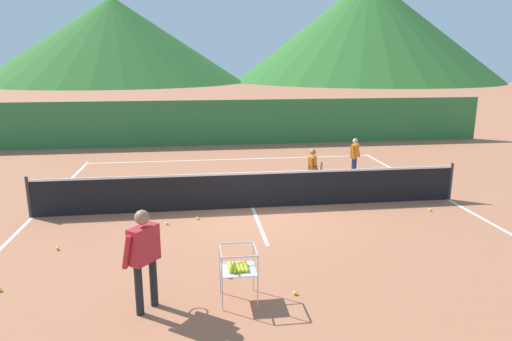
{
  "coord_description": "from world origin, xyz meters",
  "views": [
    {
      "loc": [
        -1.46,
        -11.46,
        3.85
      ],
      "look_at": [
        0.12,
        0.16,
        0.98
      ],
      "focal_mm": 32.07,
      "sensor_mm": 36.0,
      "label": 1
    }
  ],
  "objects_px": {
    "tennis_ball_4": "(430,210)",
    "instructor": "(144,251)",
    "tennis_ball_0": "(0,290)",
    "tennis_ball_1": "(198,218)",
    "tennis_ball_3": "(57,248)",
    "ball_cart": "(238,267)",
    "student_1": "(355,153)",
    "tennis_net": "(252,190)",
    "student_0": "(313,167)",
    "tennis_ball_5": "(167,223)",
    "tennis_ball_6": "(229,276)",
    "tennis_ball_7": "(295,293)"
  },
  "relations": [
    {
      "from": "tennis_ball_4",
      "to": "instructor",
      "type": "bearing_deg",
      "value": -150.18
    },
    {
      "from": "tennis_ball_0",
      "to": "tennis_ball_1",
      "type": "height_order",
      "value": "same"
    },
    {
      "from": "tennis_ball_3",
      "to": "tennis_ball_4",
      "type": "bearing_deg",
      "value": 8.4
    },
    {
      "from": "instructor",
      "to": "ball_cart",
      "type": "height_order",
      "value": "instructor"
    },
    {
      "from": "tennis_ball_1",
      "to": "instructor",
      "type": "bearing_deg",
      "value": -101.53
    },
    {
      "from": "tennis_ball_1",
      "to": "student_1",
      "type": "bearing_deg",
      "value": 34.91
    },
    {
      "from": "tennis_net",
      "to": "ball_cart",
      "type": "bearing_deg",
      "value": -100.16
    },
    {
      "from": "tennis_net",
      "to": "tennis_ball_3",
      "type": "relative_size",
      "value": 165.45
    },
    {
      "from": "student_0",
      "to": "tennis_ball_5",
      "type": "relative_size",
      "value": 19.22
    },
    {
      "from": "tennis_net",
      "to": "student_0",
      "type": "height_order",
      "value": "student_0"
    },
    {
      "from": "student_0",
      "to": "tennis_ball_5",
      "type": "distance_m",
      "value": 4.72
    },
    {
      "from": "tennis_ball_0",
      "to": "tennis_ball_1",
      "type": "relative_size",
      "value": 1.0
    },
    {
      "from": "student_0",
      "to": "tennis_ball_3",
      "type": "relative_size",
      "value": 19.22
    },
    {
      "from": "ball_cart",
      "to": "tennis_ball_0",
      "type": "relative_size",
      "value": 13.22
    },
    {
      "from": "tennis_net",
      "to": "tennis_ball_0",
      "type": "relative_size",
      "value": 165.45
    },
    {
      "from": "student_1",
      "to": "tennis_ball_3",
      "type": "distance_m",
      "value": 9.72
    },
    {
      "from": "tennis_net",
      "to": "tennis_ball_4",
      "type": "height_order",
      "value": "tennis_net"
    },
    {
      "from": "ball_cart",
      "to": "instructor",
      "type": "bearing_deg",
      "value": -176.71
    },
    {
      "from": "tennis_ball_4",
      "to": "tennis_net",
      "type": "bearing_deg",
      "value": 169.09
    },
    {
      "from": "student_1",
      "to": "tennis_ball_1",
      "type": "height_order",
      "value": "student_1"
    },
    {
      "from": "tennis_ball_4",
      "to": "tennis_ball_5",
      "type": "distance_m",
      "value": 6.73
    },
    {
      "from": "ball_cart",
      "to": "tennis_net",
      "type": "bearing_deg",
      "value": 79.84
    },
    {
      "from": "tennis_ball_0",
      "to": "tennis_ball_3",
      "type": "distance_m",
      "value": 1.75
    },
    {
      "from": "tennis_ball_5",
      "to": "tennis_ball_6",
      "type": "relative_size",
      "value": 1.0
    },
    {
      "from": "tennis_ball_1",
      "to": "tennis_ball_5",
      "type": "distance_m",
      "value": 0.78
    },
    {
      "from": "instructor",
      "to": "tennis_ball_0",
      "type": "height_order",
      "value": "instructor"
    },
    {
      "from": "tennis_ball_3",
      "to": "tennis_ball_5",
      "type": "bearing_deg",
      "value": 28.76
    },
    {
      "from": "tennis_net",
      "to": "tennis_ball_3",
      "type": "height_order",
      "value": "tennis_net"
    },
    {
      "from": "tennis_ball_7",
      "to": "tennis_ball_0",
      "type": "bearing_deg",
      "value": 170.97
    },
    {
      "from": "instructor",
      "to": "tennis_ball_7",
      "type": "relative_size",
      "value": 24.3
    },
    {
      "from": "instructor",
      "to": "tennis_net",
      "type": "bearing_deg",
      "value": 64.5
    },
    {
      "from": "tennis_net",
      "to": "instructor",
      "type": "relative_size",
      "value": 6.81
    },
    {
      "from": "tennis_net",
      "to": "tennis_ball_5",
      "type": "distance_m",
      "value": 2.44
    },
    {
      "from": "ball_cart",
      "to": "tennis_ball_1",
      "type": "xyz_separation_m",
      "value": [
        -0.61,
        3.99,
        -0.55
      ]
    },
    {
      "from": "tennis_ball_3",
      "to": "tennis_ball_1",
      "type": "bearing_deg",
      "value": 26.91
    },
    {
      "from": "student_0",
      "to": "tennis_ball_7",
      "type": "relative_size",
      "value": 19.22
    },
    {
      "from": "ball_cart",
      "to": "tennis_ball_5",
      "type": "height_order",
      "value": "ball_cart"
    },
    {
      "from": "ball_cart",
      "to": "tennis_ball_6",
      "type": "distance_m",
      "value": 0.97
    },
    {
      "from": "ball_cart",
      "to": "tennis_ball_5",
      "type": "xyz_separation_m",
      "value": [
        -1.34,
        3.71,
        -0.55
      ]
    },
    {
      "from": "tennis_net",
      "to": "student_1",
      "type": "distance_m",
      "value": 4.87
    },
    {
      "from": "tennis_net",
      "to": "tennis_ball_5",
      "type": "bearing_deg",
      "value": -155.41
    },
    {
      "from": "tennis_ball_3",
      "to": "tennis_ball_7",
      "type": "bearing_deg",
      "value": -28.95
    },
    {
      "from": "tennis_net",
      "to": "tennis_ball_6",
      "type": "xyz_separation_m",
      "value": [
        -0.93,
        -3.92,
        -0.47
      ]
    },
    {
      "from": "student_1",
      "to": "tennis_ball_1",
      "type": "distance_m",
      "value": 6.51
    },
    {
      "from": "tennis_ball_5",
      "to": "tennis_ball_4",
      "type": "bearing_deg",
      "value": 1.03
    },
    {
      "from": "student_0",
      "to": "tennis_ball_3",
      "type": "bearing_deg",
      "value": -151.72
    },
    {
      "from": "ball_cart",
      "to": "tennis_ball_6",
      "type": "relative_size",
      "value": 13.22
    },
    {
      "from": "student_1",
      "to": "tennis_ball_5",
      "type": "relative_size",
      "value": 18.7
    },
    {
      "from": "ball_cart",
      "to": "tennis_ball_4",
      "type": "distance_m",
      "value": 6.64
    },
    {
      "from": "tennis_ball_4",
      "to": "tennis_ball_1",
      "type": "bearing_deg",
      "value": 178.5
    }
  ]
}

